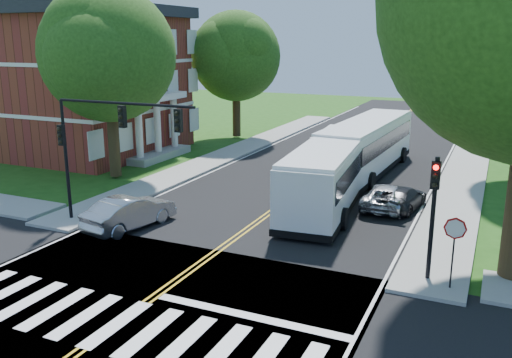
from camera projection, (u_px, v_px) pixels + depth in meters
The scene contains 21 objects.
ground at pixel (127, 317), 16.87m from camera, with size 140.00×140.00×0.00m, color #1F4D13.
road at pixel (312, 182), 32.75m from camera, with size 14.00×96.00×0.01m, color black.
cross_road at pixel (127, 317), 16.87m from camera, with size 60.00×12.00×0.01m, color black.
center_line at pixel (331, 168), 36.28m from camera, with size 0.36×70.00×0.01m, color gold.
edge_line_w at pixel (240, 159), 38.99m from camera, with size 0.12×70.00×0.01m, color silver.
edge_line_e at pixel (437, 179), 33.57m from camera, with size 0.12×70.00×0.01m, color silver.
crosswalk at pixel (117, 324), 16.42m from camera, with size 12.60×3.00×0.01m, color silver.
stop_bar at pixel (250, 316), 16.88m from camera, with size 6.60×0.40×0.01m, color silver.
sidewalk_nw at pixel (239, 149), 42.22m from camera, with size 2.60×40.00×0.15m, color gray.
sidewalk_ne at pixel (466, 170), 35.60m from camera, with size 2.60×40.00×0.15m, color gray.
tree_west_near at pixel (108, 55), 31.93m from camera, with size 8.00×8.00×11.40m.
tree_west_far at pixel (236, 56), 45.98m from camera, with size 7.60×7.60×10.67m.
brick_building at pixel (52, 79), 41.92m from camera, with size 20.00×13.00×10.80m.
signal_nw at pixel (103, 133), 23.78m from camera, with size 7.15×0.46×5.66m.
signal_ne at pixel (434, 203), 18.54m from camera, with size 0.30×0.46×4.40m.
stop_sign at pixel (455, 236), 18.05m from camera, with size 0.76×0.08×2.53m.
bus_lead at pixel (331, 171), 28.15m from camera, with size 3.90×12.78×3.26m.
bus_follow at pixel (367, 145), 34.69m from camera, with size 3.65×13.23×3.40m.
hatchback at pixel (130, 212), 24.65m from camera, with size 1.58×4.53×1.49m, color #A6A8AD.
suv at pixel (387, 196), 27.60m from camera, with size 2.04×4.42×1.23m, color #B1B3B9.
dark_sedan at pixel (402, 198), 27.44m from camera, with size 1.66×4.09×1.19m, color black.
Camera 1 is at (9.96, -12.25, 8.38)m, focal length 38.00 mm.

